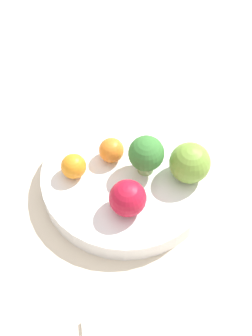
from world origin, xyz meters
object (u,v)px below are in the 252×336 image
at_px(bowl, 126,179).
at_px(apple_green, 190,163).
at_px(broccoli, 146,154).
at_px(orange_back, 111,150).
at_px(apple_red, 128,198).
at_px(orange_front, 74,166).

distance_m(bowl, apple_green, 0.09).
bearing_deg(broccoli, bowl, 77.58).
xyz_separation_m(bowl, orange_back, (0.03, 0.01, 0.03)).
relative_size(apple_red, orange_front, 1.40).
relative_size(broccoli, orange_back, 1.76).
height_order(bowl, orange_front, orange_front).
relative_size(bowl, broccoli, 3.85).
xyz_separation_m(bowl, broccoli, (-0.01, -0.03, 0.05)).
bearing_deg(apple_red, orange_back, -6.41).
bearing_deg(orange_front, broccoli, -107.77).
relative_size(bowl, apple_green, 4.26).
distance_m(bowl, orange_front, 0.08).
bearing_deg(apple_red, bowl, -19.43).
bearing_deg(apple_green, orange_front, 67.64).
height_order(bowl, broccoli, broccoli).
xyz_separation_m(bowl, apple_red, (-0.05, 0.02, 0.04)).
bearing_deg(apple_green, apple_red, 101.14).
height_order(bowl, orange_back, orange_back).
distance_m(apple_green, orange_back, 0.11).
height_order(broccoli, apple_red, broccoli).
xyz_separation_m(bowl, orange_front, (0.02, 0.07, 0.03)).
bearing_deg(bowl, apple_green, -114.47).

